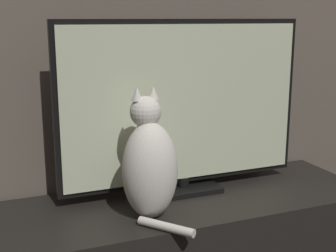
% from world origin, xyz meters
% --- Properties ---
extents(tv, '(0.96, 0.16, 0.65)m').
position_xyz_m(tv, '(0.11, 1.03, 0.85)').
color(tv, black).
rests_on(tv, tv_stand).
extents(cat, '(0.20, 0.30, 0.44)m').
position_xyz_m(cat, '(-0.09, 0.85, 0.70)').
color(cat, silver).
rests_on(cat, tv_stand).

